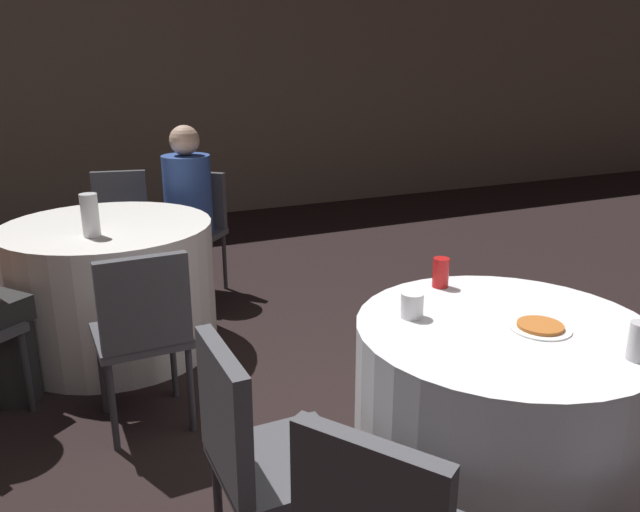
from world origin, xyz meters
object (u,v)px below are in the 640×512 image
(chair_far_south, at_px, (143,325))
(pizza_plate_near, at_px, (540,327))
(table_far, at_px, (112,287))
(chair_far_north, at_px, (121,220))
(person_blue_shirt, at_px, (184,214))
(chair_far_northeast, at_px, (196,220))
(bottle_far, at_px, (90,215))
(soda_can_silver, at_px, (639,341))
(soda_can_red, at_px, (441,273))
(table_near, at_px, (496,419))
(chair_near_west, at_px, (255,446))

(chair_far_south, distance_m, pizza_plate_near, 1.64)
(table_far, height_order, chair_far_south, chair_far_south)
(pizza_plate_near, bearing_deg, chair_far_north, 107.99)
(person_blue_shirt, bearing_deg, pizza_plate_near, 146.06)
(chair_far_northeast, height_order, bottle_far, bottle_far)
(chair_far_north, distance_m, soda_can_silver, 3.58)
(chair_far_north, bearing_deg, soda_can_red, 121.03)
(chair_far_north, distance_m, person_blue_shirt, 0.53)
(table_near, bearing_deg, chair_far_northeast, 98.83)
(soda_can_silver, bearing_deg, person_blue_shirt, 103.57)
(chair_near_west, distance_m, chair_far_south, 1.06)
(chair_far_northeast, height_order, pizza_plate_near, chair_far_northeast)
(chair_near_west, distance_m, soda_can_red, 1.08)
(chair_far_north, bearing_deg, table_far, 90.00)
(soda_can_silver, xyz_separation_m, bottle_far, (-1.40, 2.19, 0.05))
(pizza_plate_near, height_order, soda_can_silver, soda_can_silver)
(bottle_far, bearing_deg, table_near, -56.45)
(soda_can_silver, bearing_deg, chair_far_south, 132.12)
(table_far, bearing_deg, soda_can_red, -55.20)
(pizza_plate_near, xyz_separation_m, soda_can_silver, (0.11, -0.30, 0.05))
(bottle_far, bearing_deg, chair_near_west, -81.58)
(person_blue_shirt, height_order, soda_can_silver, person_blue_shirt)
(person_blue_shirt, relative_size, soda_can_silver, 9.94)
(chair_far_north, relative_size, soda_can_silver, 7.10)
(table_near, distance_m, bottle_far, 2.23)
(chair_near_west, height_order, soda_can_silver, soda_can_silver)
(table_far, xyz_separation_m, chair_far_north, (0.19, 0.98, 0.16))
(chair_far_northeast, height_order, chair_far_south, same)
(soda_can_silver, height_order, bottle_far, bottle_far)
(chair_far_northeast, bearing_deg, pizza_plate_near, 143.49)
(chair_near_west, bearing_deg, soda_can_silver, 71.50)
(soda_can_silver, bearing_deg, bottle_far, 122.56)
(table_near, distance_m, chair_far_north, 3.15)
(bottle_far, bearing_deg, chair_far_south, -81.56)
(chair_near_west, height_order, soda_can_red, soda_can_red)
(table_near, height_order, bottle_far, bottle_far)
(soda_can_red, height_order, bottle_far, bottle_far)
(table_far, height_order, chair_far_northeast, chair_far_northeast)
(table_near, distance_m, soda_can_silver, 0.61)
(chair_near_west, distance_m, bottle_far, 1.87)
(table_near, distance_m, person_blue_shirt, 2.71)
(chair_far_north, distance_m, bottle_far, 1.28)
(chair_far_south, distance_m, bottle_far, 0.84)
(chair_near_west, xyz_separation_m, soda_can_silver, (1.13, -0.37, 0.28))
(chair_near_west, bearing_deg, table_near, 90.00)
(table_far, relative_size, pizza_plate_near, 5.55)
(pizza_plate_near, bearing_deg, chair_far_south, 136.46)
(chair_far_north, relative_size, pizza_plate_near, 4.10)
(bottle_far, bearing_deg, pizza_plate_near, -55.63)
(chair_far_north, relative_size, bottle_far, 3.83)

